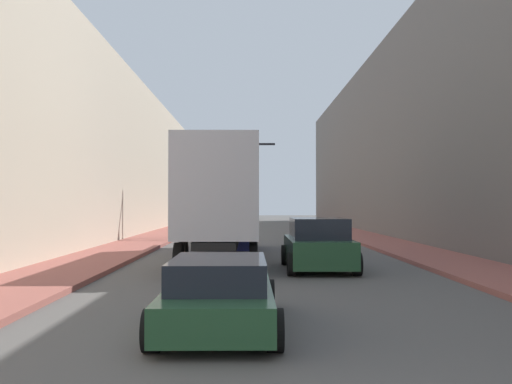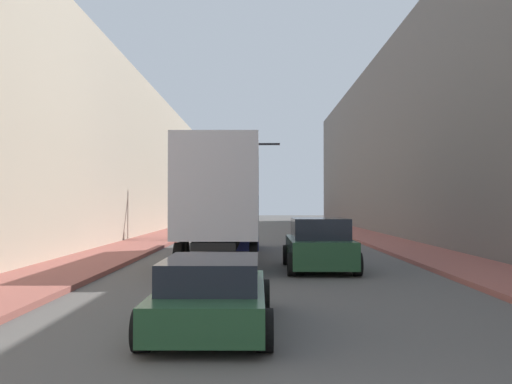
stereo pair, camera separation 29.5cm
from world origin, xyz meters
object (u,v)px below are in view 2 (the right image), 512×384
sedan_car (212,294)px  traffic_signal_gantry (207,170)px  suv_car (319,245)px  semi_truck (226,199)px

sedan_car → traffic_signal_gantry: bearing=95.4°
sedan_car → suv_car: 9.17m
sedan_car → suv_car: suv_car is taller
semi_truck → traffic_signal_gantry: size_ratio=2.12×
semi_truck → traffic_signal_gantry: (-1.80, 11.85, 1.84)m
sedan_car → suv_car: (2.78, 8.74, 0.20)m
semi_truck → suv_car: semi_truck is taller
semi_truck → traffic_signal_gantry: traffic_signal_gantry is taller
sedan_car → suv_car: size_ratio=1.01×
sedan_car → traffic_signal_gantry: traffic_signal_gantry is taller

